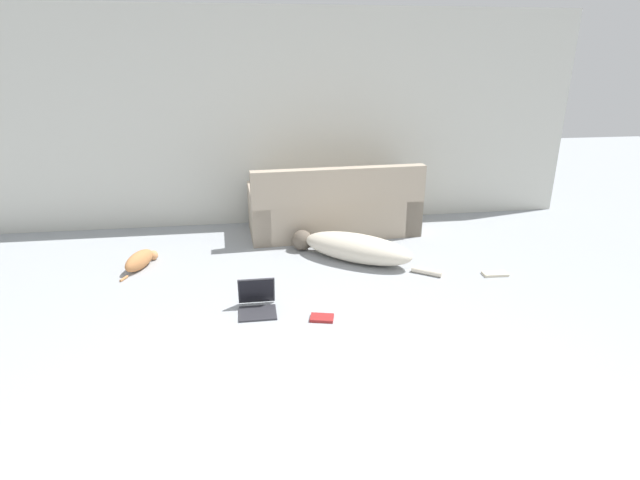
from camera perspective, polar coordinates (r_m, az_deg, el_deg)
name	(u,v)px	position (r m, az deg, el deg)	size (l,w,h in m)	color
ground_plane	(321,471)	(2.81, 0.07, -24.91)	(20.00, 20.00, 0.00)	#999EA3
wall_back	(269,120)	(6.19, -5.79, 13.46)	(7.67, 0.06, 2.54)	beige
couch	(333,210)	(5.93, 1.55, 3.45)	(2.00, 0.90, 0.85)	tan
dog	(353,247)	(5.16, 3.81, -0.86)	(1.41, 1.10, 0.28)	beige
cat	(140,260)	(5.29, -19.84, -2.17)	(0.31, 0.59, 0.18)	#BC7A47
laptop_open	(257,300)	(4.23, -7.22, -6.81)	(0.31, 0.33, 0.26)	#2D2D33
book_red	(322,318)	(4.07, 0.22, -8.89)	(0.21, 0.17, 0.02)	maroon
book_cream	(495,274)	(5.13, 19.38, -3.67)	(0.24, 0.12, 0.02)	beige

